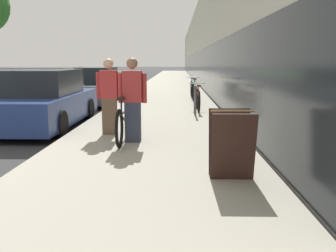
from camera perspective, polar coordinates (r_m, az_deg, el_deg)
name	(u,v)px	position (r m, az deg, el deg)	size (l,w,h in m)	color
sidewalk_slab	(170,84)	(26.37, 0.35, 6.40)	(3.69, 70.00, 0.14)	#A39E8E
storefront_facade	(249,48)	(34.93, 12.20, 11.61)	(10.01, 70.00, 5.74)	#BCB7AD
lawn_strip	(35,82)	(32.49, -19.57, 6.39)	(4.42, 70.00, 0.03)	#518E42
tandem_bicycle	(125,120)	(7.40, -6.50, 0.91)	(0.52, 2.31, 0.87)	black
person_rider	(133,100)	(7.05, -5.41, 3.93)	(0.54, 0.21, 1.58)	#33384C
person_bystander	(109,97)	(7.89, -8.95, 4.44)	(0.53, 0.21, 1.57)	brown
bike_rack_hoop	(195,97)	(10.78, 4.16, 4.49)	(0.05, 0.60, 0.84)	#4C4C51
cruiser_bike_nearest	(198,99)	(11.66, 4.58, 4.10)	(0.52, 1.79, 0.83)	black
cruiser_bike_middle	(194,92)	(13.95, 4.03, 5.18)	(0.52, 1.69, 0.92)	black
cruiser_bike_farthest	(192,89)	(15.99, 3.64, 5.70)	(0.52, 1.70, 0.86)	black
sandwich_board_sign	(231,144)	(4.95, 9.65, -2.70)	(0.56, 0.56, 0.90)	#331E19
parked_sedan_curbside	(43,101)	(9.96, -18.57, 3.59)	(1.92, 4.45, 1.51)	navy
vintage_roadster_curbside	(93,87)	(15.18, -11.34, 5.84)	(1.95, 4.64, 1.42)	#4C5156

